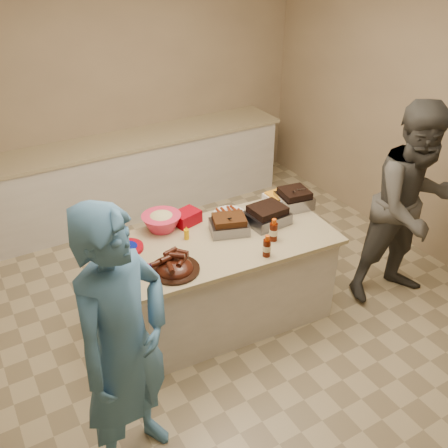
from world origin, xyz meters
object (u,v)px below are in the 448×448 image
plastic_cup (122,239)px  mustard_bottle (187,239)px  bbq_bottle_a (266,256)px  bbq_bottle_b (273,240)px  coleslaw_bowl (162,229)px  island (227,315)px  rib_platter (175,271)px  roasting_pan (294,206)px  guest_gray (394,291)px

plastic_cup → mustard_bottle: bearing=-30.4°
bbq_bottle_a → bbq_bottle_b: bbq_bottle_b is taller
coleslaw_bowl → bbq_bottle_a: size_ratio=1.83×
island → plastic_cup: 1.15m
rib_platter → roasting_pan: 1.35m
rib_platter → bbq_bottle_a: size_ratio=2.06×
island → rib_platter: bearing=-156.9°
bbq_bottle_b → plastic_cup: 1.18m
guest_gray → coleslaw_bowl: bearing=165.5°
roasting_pan → guest_gray: roasting_pan is taller
mustard_bottle → guest_gray: bearing=-19.5°
bbq_bottle_a → bbq_bottle_b: (0.17, 0.15, 0.00)m
rib_platter → mustard_bottle: (0.26, 0.33, 0.00)m
roasting_pan → coleslaw_bowl: size_ratio=0.85×
roasting_pan → plastic_cup: (-1.48, 0.26, 0.00)m
bbq_bottle_b → guest_gray: bbq_bottle_b is taller
roasting_pan → coleslaw_bowl: 1.17m
rib_platter → plastic_cup: size_ratio=3.39×
coleslaw_bowl → guest_gray: 2.23m
bbq_bottle_a → guest_gray: 1.60m
coleslaw_bowl → mustard_bottle: coleslaw_bowl is taller
roasting_pan → plastic_cup: roasting_pan is taller
guest_gray → mustard_bottle: bearing=170.6°
island → bbq_bottle_b: 0.88m
bbq_bottle_b → guest_gray: bearing=-13.0°
bbq_bottle_b → mustard_bottle: bbq_bottle_b is taller
plastic_cup → coleslaw_bowl: bearing=-4.2°
bbq_bottle_b → plastic_cup: (-1.01, 0.61, 0.00)m
coleslaw_bowl → roasting_pan: bearing=-11.3°
bbq_bottle_b → coleslaw_bowl: bearing=139.1°
island → mustard_bottle: size_ratio=15.09×
bbq_bottle_a → plastic_cup: bearing=138.0°
island → rib_platter: (-0.54, -0.19, 0.80)m
roasting_pan → plastic_cup: 1.51m
rib_platter → plastic_cup: rib_platter is taller
coleslaw_bowl → guest_gray: coleslaw_bowl is taller
rib_platter → coleslaw_bowl: size_ratio=1.13×
bbq_bottle_b → rib_platter: bearing=178.5°
coleslaw_bowl → plastic_cup: (-0.33, 0.02, 0.00)m
plastic_cup → rib_platter: bearing=-73.1°
rib_platter → bbq_bottle_b: 0.83m
roasting_pan → coleslaw_bowl: coleslaw_bowl is taller
roasting_pan → mustard_bottle: bearing=-171.6°
mustard_bottle → guest_gray: 2.06m
rib_platter → bbq_bottle_a: 0.69m
roasting_pan → bbq_bottle_b: bearing=-134.6°
coleslaw_bowl → plastic_cup: coleslaw_bowl is taller
coleslaw_bowl → plastic_cup: bearing=175.8°
bbq_bottle_a → bbq_bottle_b: size_ratio=0.93×
coleslaw_bowl → bbq_bottle_b: bearing=-40.9°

